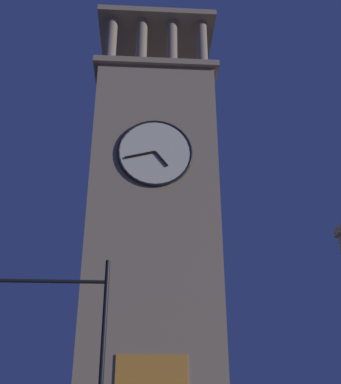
% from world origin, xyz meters
% --- Properties ---
extents(clocktower, '(7.53, 9.59, 28.24)m').
position_xyz_m(clocktower, '(-3.88, -2.90, 10.86)').
color(clocktower, gray).
rests_on(clocktower, ground_plane).
extents(traffic_signal_near, '(4.33, 0.41, 6.35)m').
position_xyz_m(traffic_signal_near, '(-0.87, 8.08, 4.12)').
color(traffic_signal_near, black).
rests_on(traffic_signal_near, ground_plane).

